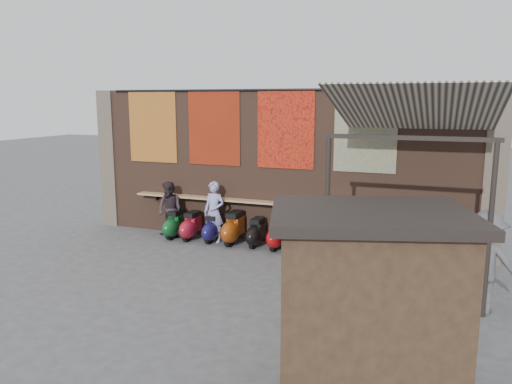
# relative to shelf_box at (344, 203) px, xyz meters

# --- Properties ---
(ground) EXTENTS (70.00, 70.00, 0.00)m
(ground) POSITION_rel_shelf_box_xyz_m (-1.88, -2.30, -1.24)
(ground) COLOR #474749
(ground) RESTS_ON ground
(brick_wall) EXTENTS (10.00, 0.40, 4.00)m
(brick_wall) POSITION_rel_shelf_box_xyz_m (-1.88, 0.40, 0.76)
(brick_wall) COLOR brown
(brick_wall) RESTS_ON ground
(pier_left) EXTENTS (0.50, 0.50, 4.00)m
(pier_left) POSITION_rel_shelf_box_xyz_m (-7.08, 0.40, 0.76)
(pier_left) COLOR #4C4238
(pier_left) RESTS_ON ground
(pier_right) EXTENTS (0.50, 0.50, 4.00)m
(pier_right) POSITION_rel_shelf_box_xyz_m (3.32, 0.40, 0.76)
(pier_right) COLOR #4C4238
(pier_right) RESTS_ON ground
(eating_counter) EXTENTS (8.00, 0.32, 0.05)m
(eating_counter) POSITION_rel_shelf_box_xyz_m (-1.88, 0.03, -0.14)
(eating_counter) COLOR #9E7A51
(eating_counter) RESTS_ON brick_wall
(shelf_box) EXTENTS (0.56, 0.27, 0.24)m
(shelf_box) POSITION_rel_shelf_box_xyz_m (0.00, 0.00, 0.00)
(shelf_box) COLOR white
(shelf_box) RESTS_ON eating_counter
(tapestry_redgold) EXTENTS (1.50, 0.02, 2.00)m
(tapestry_redgold) POSITION_rel_shelf_box_xyz_m (-5.48, 0.18, 1.76)
(tapestry_redgold) COLOR maroon
(tapestry_redgold) RESTS_ON brick_wall
(tapestry_sun) EXTENTS (1.50, 0.02, 2.00)m
(tapestry_sun) POSITION_rel_shelf_box_xyz_m (-3.58, 0.18, 1.76)
(tapestry_sun) COLOR red
(tapestry_sun) RESTS_ON brick_wall
(tapestry_orange) EXTENTS (1.50, 0.02, 2.00)m
(tapestry_orange) POSITION_rel_shelf_box_xyz_m (-1.58, 0.18, 1.76)
(tapestry_orange) COLOR #B73116
(tapestry_orange) RESTS_ON brick_wall
(tapestry_multi) EXTENTS (1.50, 0.02, 2.00)m
(tapestry_multi) POSITION_rel_shelf_box_xyz_m (0.42, 0.18, 1.76)
(tapestry_multi) COLOR #265C8D
(tapestry_multi) RESTS_ON brick_wall
(hang_rail) EXTENTS (9.50, 0.06, 0.06)m
(hang_rail) POSITION_rel_shelf_box_xyz_m (-1.88, 0.17, 2.74)
(hang_rail) COLOR black
(hang_rail) RESTS_ON brick_wall
(scooter_stool_0) EXTENTS (0.36, 0.80, 0.76)m
(scooter_stool_0) POSITION_rel_shelf_box_xyz_m (-4.56, -0.33, -0.86)
(scooter_stool_0) COLOR #105222
(scooter_stool_0) RESTS_ON ground
(scooter_stool_1) EXTENTS (0.36, 0.79, 0.75)m
(scooter_stool_1) POSITION_rel_shelf_box_xyz_m (-4.06, -0.33, -0.87)
(scooter_stool_1) COLOR #A61629
(scooter_stool_1) RESTS_ON ground
(scooter_stool_2) EXTENTS (0.34, 0.76, 0.72)m
(scooter_stool_2) POSITION_rel_shelf_box_xyz_m (-3.42, -0.31, -0.88)
(scooter_stool_2) COLOR #181550
(scooter_stool_2) RESTS_ON ground
(scooter_stool_3) EXTENTS (0.40, 0.89, 0.85)m
(scooter_stool_3) POSITION_rel_shelf_box_xyz_m (-2.82, -0.32, -0.82)
(scooter_stool_3) COLOR #8F3B0D
(scooter_stool_3) RESTS_ON ground
(scooter_stool_4) EXTENTS (0.35, 0.77, 0.73)m
(scooter_stool_4) POSITION_rel_shelf_box_xyz_m (-2.18, -0.31, -0.88)
(scooter_stool_4) COLOR black
(scooter_stool_4) RESTS_ON ground
(scooter_stool_5) EXTENTS (0.37, 0.82, 0.77)m
(scooter_stool_5) POSITION_rel_shelf_box_xyz_m (-1.61, -0.33, -0.86)
(scooter_stool_5) COLOR #B20D11
(scooter_stool_5) RESTS_ON ground
(scooter_stool_6) EXTENTS (0.35, 0.79, 0.75)m
(scooter_stool_6) POSITION_rel_shelf_box_xyz_m (-1.08, -0.29, -0.87)
(scooter_stool_6) COLOR black
(scooter_stool_6) RESTS_ON ground
(scooter_stool_7) EXTENTS (0.32, 0.70, 0.67)m
(scooter_stool_7) POSITION_rel_shelf_box_xyz_m (-0.49, -0.30, -0.91)
(scooter_stool_7) COLOR #0D5D1B
(scooter_stool_7) RESTS_ON ground
(scooter_stool_8) EXTENTS (0.32, 0.71, 0.68)m
(scooter_stool_8) POSITION_rel_shelf_box_xyz_m (0.11, -0.29, -0.90)
(scooter_stool_8) COLOR #19164E
(scooter_stool_8) RESTS_ON ground
(scooter_stool_9) EXTENTS (0.39, 0.86, 0.81)m
(scooter_stool_9) POSITION_rel_shelf_box_xyz_m (0.69, -0.30, -0.84)
(scooter_stool_9) COLOR #165B51
(scooter_stool_9) RESTS_ON ground
(diner_left) EXTENTS (0.64, 0.46, 1.63)m
(diner_left) POSITION_rel_shelf_box_xyz_m (-3.38, -0.30, -0.43)
(diner_left) COLOR #8C91CC
(diner_left) RESTS_ON ground
(diner_right) EXTENTS (0.86, 0.73, 1.54)m
(diner_right) POSITION_rel_shelf_box_xyz_m (-4.72, -0.31, -0.47)
(diner_right) COLOR #2C2227
(diner_right) RESTS_ON ground
(shopper_navy) EXTENTS (0.99, 0.54, 1.61)m
(shopper_navy) POSITION_rel_shelf_box_xyz_m (0.81, -2.33, -0.44)
(shopper_navy) COLOR black
(shopper_navy) RESTS_ON ground
(shopper_grey) EXTENTS (1.32, 0.95, 1.84)m
(shopper_grey) POSITION_rel_shelf_box_xyz_m (3.02, -2.66, -0.32)
(shopper_grey) COLOR #504F53
(shopper_grey) RESTS_ON ground
(shopper_tan) EXTENTS (0.85, 0.84, 1.48)m
(shopper_tan) POSITION_rel_shelf_box_xyz_m (1.72, -1.00, -0.50)
(shopper_tan) COLOR #877856
(shopper_tan) RESTS_ON ground
(market_stall) EXTENTS (2.50, 2.14, 2.30)m
(market_stall) POSITION_rel_shelf_box_xyz_m (1.44, -5.99, -0.09)
(market_stall) COLOR black
(market_stall) RESTS_ON ground
(stall_roof) EXTENTS (2.81, 2.44, 0.12)m
(stall_roof) POSITION_rel_shelf_box_xyz_m (1.44, -5.99, 1.12)
(stall_roof) COLOR black
(stall_roof) RESTS_ON market_stall
(stall_sign) EXTENTS (1.16, 0.39, 0.50)m
(stall_sign) POSITION_rel_shelf_box_xyz_m (1.20, -5.20, 0.43)
(stall_sign) COLOR gold
(stall_sign) RESTS_ON market_stall
(stall_shelf) EXTENTS (1.72, 0.61, 0.06)m
(stall_shelf) POSITION_rel_shelf_box_xyz_m (1.20, -5.20, -0.40)
(stall_shelf) COLOR #473321
(stall_shelf) RESTS_ON market_stall
(awning_canvas) EXTENTS (3.20, 3.28, 0.97)m
(awning_canvas) POSITION_rel_shelf_box_xyz_m (1.62, -1.40, 2.31)
(awning_canvas) COLOR beige
(awning_canvas) RESTS_ON brick_wall
(awning_ledger) EXTENTS (3.30, 0.08, 0.12)m
(awning_ledger) POSITION_rel_shelf_box_xyz_m (1.62, 0.19, 2.71)
(awning_ledger) COLOR #33261C
(awning_ledger) RESTS_ON brick_wall
(awning_header) EXTENTS (3.00, 0.08, 0.08)m
(awning_header) POSITION_rel_shelf_box_xyz_m (1.62, -2.90, 1.84)
(awning_header) COLOR black
(awning_header) RESTS_ON awning_post_left
(awning_post_left) EXTENTS (0.09, 0.09, 3.10)m
(awning_post_left) POSITION_rel_shelf_box_xyz_m (0.22, -2.90, 0.31)
(awning_post_left) COLOR black
(awning_post_left) RESTS_ON ground
(awning_post_right) EXTENTS (0.09, 0.09, 3.10)m
(awning_post_right) POSITION_rel_shelf_box_xyz_m (3.02, -2.90, 0.31)
(awning_post_right) COLOR black
(awning_post_right) RESTS_ON ground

